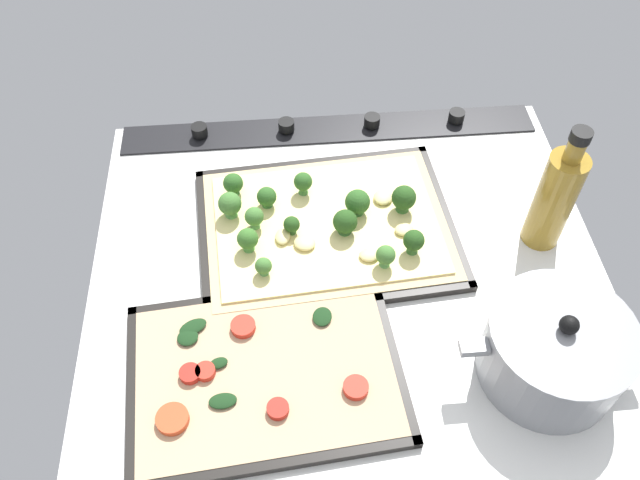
% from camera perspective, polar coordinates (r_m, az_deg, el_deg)
% --- Properties ---
extents(ground_plane, '(0.76, 0.69, 0.03)m').
position_cam_1_polar(ground_plane, '(0.97, 2.51, -3.23)').
color(ground_plane, silver).
extents(stove_control_panel, '(0.73, 0.07, 0.03)m').
position_cam_1_polar(stove_control_panel, '(1.17, 0.82, 9.84)').
color(stove_control_panel, black).
rests_on(stove_control_panel, ground_plane).
extents(baking_tray_front, '(0.41, 0.32, 0.01)m').
position_cam_1_polar(baking_tray_front, '(1.01, 0.59, 0.98)').
color(baking_tray_front, black).
rests_on(baking_tray_front, ground_plane).
extents(broccoli_pizza, '(0.39, 0.30, 0.06)m').
position_cam_1_polar(broccoli_pizza, '(0.99, 0.38, 1.55)').
color(broccoli_pizza, '#D3B77F').
rests_on(broccoli_pizza, baking_tray_front).
extents(baking_tray_back, '(0.38, 0.29, 0.01)m').
position_cam_1_polar(baking_tray_back, '(0.87, -4.82, -11.68)').
color(baking_tray_back, black).
rests_on(baking_tray_back, ground_plane).
extents(veggie_pizza_back, '(0.35, 0.26, 0.02)m').
position_cam_1_polar(veggie_pizza_back, '(0.87, -5.12, -11.51)').
color(veggie_pizza_back, tan).
rests_on(veggie_pizza_back, baking_tray_back).
extents(cooking_pot, '(0.25, 0.18, 0.13)m').
position_cam_1_polar(cooking_pot, '(0.88, 19.94, -9.17)').
color(cooking_pot, gray).
rests_on(cooking_pot, ground_plane).
extents(oil_bottle, '(0.06, 0.06, 0.22)m').
position_cam_1_polar(oil_bottle, '(0.99, 19.99, 3.52)').
color(oil_bottle, olive).
rests_on(oil_bottle, ground_plane).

